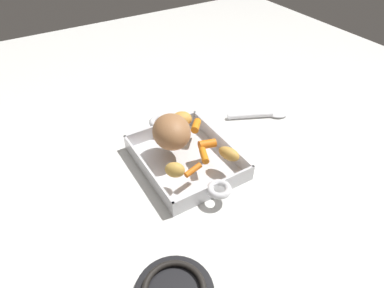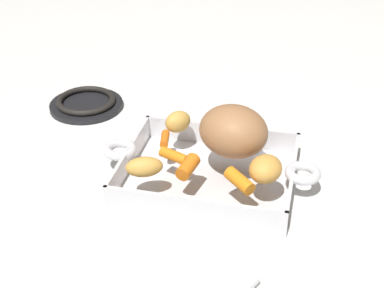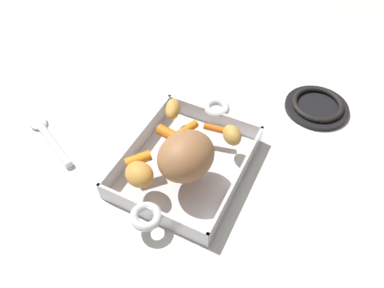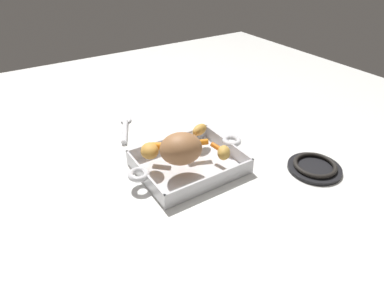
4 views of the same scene
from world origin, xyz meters
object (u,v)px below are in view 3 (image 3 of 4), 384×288
(pork_roast, at_px, (186,156))
(baby_carrot_southwest, at_px, (187,129))
(potato_corner, at_px, (232,135))
(baby_carrot_long, at_px, (215,128))
(baby_carrot_center_right, at_px, (168,133))
(stove_burner_rear, at_px, (317,106))
(baby_carrot_center_left, at_px, (138,159))
(potato_golden_large, at_px, (173,109))
(roasting_dish, at_px, (186,164))
(potato_near_roast, at_px, (139,174))
(serving_spoon, at_px, (48,136))

(pork_roast, height_order, baby_carrot_southwest, pork_roast)
(baby_carrot_southwest, bearing_deg, potato_corner, 100.35)
(baby_carrot_long, distance_m, baby_carrot_center_right, 0.10)
(baby_carrot_center_right, height_order, stove_burner_rear, baby_carrot_center_right)
(baby_carrot_southwest, height_order, baby_carrot_center_left, baby_carrot_center_left)
(baby_carrot_center_left, relative_size, stove_burner_rear, 0.33)
(baby_carrot_center_left, distance_m, stove_burner_rear, 0.47)
(pork_roast, distance_m, potato_golden_large, 0.16)
(roasting_dish, distance_m, baby_carrot_center_right, 0.08)
(potato_golden_large, bearing_deg, roasting_dish, 40.87)
(baby_carrot_center_left, bearing_deg, potato_corner, 133.27)
(roasting_dish, distance_m, potato_corner, 0.12)
(pork_roast, bearing_deg, potato_corner, 154.97)
(baby_carrot_center_right, bearing_deg, potato_near_roast, 3.64)
(stove_burner_rear, bearing_deg, potato_golden_large, -52.33)
(baby_carrot_center_right, bearing_deg, potato_golden_large, -160.95)
(potato_golden_large, bearing_deg, baby_carrot_center_right, 19.05)
(baby_carrot_center_right, xyz_separation_m, potato_near_roast, (0.12, 0.01, 0.01))
(roasting_dish, height_order, baby_carrot_long, baby_carrot_long)
(baby_carrot_center_right, height_order, serving_spoon, baby_carrot_center_right)
(baby_carrot_southwest, bearing_deg, stove_burner_rear, 137.84)
(baby_carrot_center_left, distance_m, potato_corner, 0.20)
(baby_carrot_southwest, bearing_deg, potato_near_roast, -8.35)
(potato_corner, relative_size, potato_near_roast, 0.84)
(baby_carrot_center_right, distance_m, potato_golden_large, 0.07)
(baby_carrot_southwest, relative_size, potato_near_roast, 0.85)
(roasting_dish, height_order, potato_near_roast, potato_near_roast)
(roasting_dish, distance_m, serving_spoon, 0.33)
(baby_carrot_long, xyz_separation_m, serving_spoon, (0.15, -0.35, -0.05))
(baby_carrot_center_right, height_order, baby_carrot_center_left, baby_carrot_center_right)
(potato_golden_large, xyz_separation_m, serving_spoon, (0.16, -0.25, -0.06))
(potato_near_roast, bearing_deg, pork_roast, 133.40)
(pork_roast, xyz_separation_m, potato_near_roast, (0.06, -0.07, -0.02))
(potato_corner, bearing_deg, baby_carrot_long, -106.09)
(roasting_dish, distance_m, stove_burner_rear, 0.37)
(serving_spoon, bearing_deg, potato_near_roast, -162.45)
(pork_roast, bearing_deg, baby_carrot_southwest, -154.24)
(baby_carrot_southwest, xyz_separation_m, potato_near_roast, (0.16, -0.02, 0.01))
(pork_roast, height_order, baby_carrot_long, pork_roast)
(potato_near_roast, bearing_deg, baby_carrot_center_right, -176.36)
(potato_golden_large, distance_m, potato_corner, 0.15)
(baby_carrot_center_left, bearing_deg, baby_carrot_southwest, 157.50)
(baby_carrot_center_right, bearing_deg, roasting_dish, 67.20)
(stove_burner_rear, bearing_deg, potato_corner, -29.63)
(baby_carrot_center_right, bearing_deg, potato_corner, 111.24)
(stove_burner_rear, relative_size, serving_spoon, 0.80)
(baby_carrot_center_right, height_order, potato_corner, potato_corner)
(baby_carrot_long, xyz_separation_m, stove_burner_rear, (-0.23, 0.18, -0.05))
(baby_carrot_southwest, xyz_separation_m, serving_spoon, (0.12, -0.30, -0.05))
(baby_carrot_center_left, distance_m, serving_spoon, 0.26)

